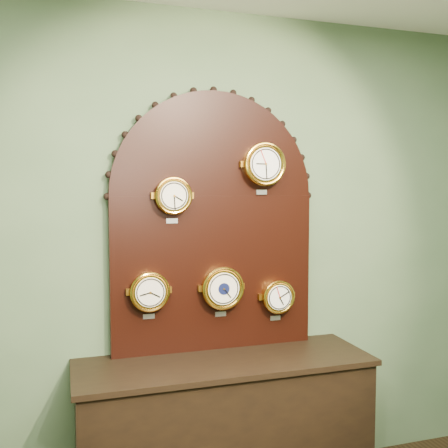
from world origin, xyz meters
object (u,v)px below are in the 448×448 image
object	(u,v)px
tide_clock	(278,297)
roman_clock	(173,196)
arabic_clock	(264,164)
display_board	(214,214)
barometer	(222,288)
shop_counter	(225,435)
hygrometer	(150,291)

from	to	relation	value
tide_clock	roman_clock	bearing A→B (deg)	-179.98
roman_clock	arabic_clock	world-z (taller)	arabic_clock
display_board	arabic_clock	size ratio (longest dim) A/B	5.03
barometer	roman_clock	bearing A→B (deg)	179.77
shop_counter	hygrometer	world-z (taller)	hygrometer
display_board	shop_counter	bearing A→B (deg)	-90.00
hygrometer	barometer	distance (m)	0.42
arabic_clock	hygrometer	xyz separation A→B (m)	(-0.68, 0.00, -0.71)
roman_clock	arabic_clock	xyz separation A→B (m)	(0.54, -0.00, 0.18)
display_board	roman_clock	distance (m)	0.28
shop_counter	tide_clock	world-z (taller)	tide_clock
roman_clock	hygrometer	bearing A→B (deg)	-179.84
shop_counter	roman_clock	bearing A→B (deg)	148.80
tide_clock	shop_counter	bearing A→B (deg)	-157.85
barometer	tide_clock	distance (m)	0.35
hygrometer	arabic_clock	bearing A→B (deg)	-0.06
barometer	tide_clock	xyz separation A→B (m)	(0.35, 0.00, -0.07)
display_board	tide_clock	world-z (taller)	display_board
display_board	roman_clock	world-z (taller)	display_board
hygrometer	tide_clock	xyz separation A→B (m)	(0.77, 0.00, -0.08)
shop_counter	roman_clock	world-z (taller)	roman_clock
shop_counter	display_board	world-z (taller)	display_board
display_board	hygrometer	bearing A→B (deg)	-170.32
shop_counter	arabic_clock	xyz separation A→B (m)	(0.29, 0.15, 1.51)
display_board	tide_clock	size ratio (longest dim) A/B	6.03
display_board	tide_clock	distance (m)	0.63
arabic_clock	barometer	bearing A→B (deg)	-179.99
hygrometer	barometer	world-z (taller)	barometer
arabic_clock	hygrometer	bearing A→B (deg)	179.94
arabic_clock	hygrometer	distance (m)	0.98
shop_counter	roman_clock	distance (m)	1.37
hygrometer	barometer	xyz separation A→B (m)	(0.42, -0.00, -0.01)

